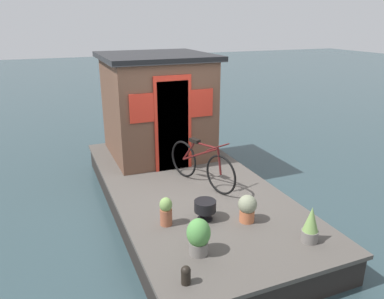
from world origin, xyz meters
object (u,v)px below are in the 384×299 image
object	(u,v)px
potted_plant_lavender	(247,208)
potted_plant_ivy	(166,211)
bicycle	(201,164)
potted_plant_thyme	(199,236)
charcoal_grill	(205,207)
mooring_bollard	(186,274)
potted_plant_succulent	(311,225)
houseboat_cabin	(157,105)

from	to	relation	value
potted_plant_lavender	potted_plant_ivy	size ratio (longest dim) A/B	0.97
bicycle	potted_plant_thyme	world-z (taller)	bicycle
potted_plant_thyme	bicycle	bearing A→B (deg)	-24.54
charcoal_grill	mooring_bollard	xyz separation A→B (m)	(-1.18, 0.76, -0.08)
mooring_bollard	potted_plant_ivy	bearing A→B (deg)	-8.87
mooring_bollard	potted_plant_succulent	bearing A→B (deg)	-85.07
houseboat_cabin	potted_plant_succulent	size ratio (longest dim) A/B	4.38
potted_plant_thyme	potted_plant_succulent	xyz separation A→B (m)	(-0.30, -1.44, -0.01)
houseboat_cabin	potted_plant_ivy	bearing A→B (deg)	164.68
houseboat_cabin	bicycle	size ratio (longest dim) A/B	1.39
potted_plant_lavender	potted_plant_ivy	distance (m)	1.15
houseboat_cabin	bicycle	distance (m)	1.98
potted_plant_succulent	mooring_bollard	size ratio (longest dim) A/B	2.22
houseboat_cabin	mooring_bollard	world-z (taller)	houseboat_cabin
houseboat_cabin	potted_plant_thyme	bearing A→B (deg)	170.14
houseboat_cabin	potted_plant_thyme	size ratio (longest dim) A/B	4.55
potted_plant_thyme	potted_plant_ivy	bearing A→B (deg)	10.61
potted_plant_succulent	charcoal_grill	world-z (taller)	potted_plant_succulent
potted_plant_succulent	mooring_bollard	bearing A→B (deg)	94.93
potted_plant_lavender	potted_plant_thyme	distance (m)	1.05
potted_plant_lavender	potted_plant_succulent	bearing A→B (deg)	-146.69
potted_plant_lavender	mooring_bollard	bearing A→B (deg)	125.02
bicycle	potted_plant_succulent	size ratio (longest dim) A/B	3.15
potted_plant_ivy	potted_plant_thyme	xyz separation A→B (m)	(-0.80, -0.15, 0.03)
bicycle	mooring_bollard	xyz separation A→B (m)	(-2.31, 1.19, -0.26)
potted_plant_succulent	bicycle	bearing A→B (deg)	15.51
potted_plant_lavender	potted_plant_succulent	distance (m)	0.90
potted_plant_succulent	charcoal_grill	distance (m)	1.45
potted_plant_succulent	mooring_bollard	distance (m)	1.80
potted_plant_lavender	charcoal_grill	size ratio (longest dim) A/B	1.27
potted_plant_lavender	mooring_bollard	world-z (taller)	potted_plant_lavender
potted_plant_succulent	mooring_bollard	xyz separation A→B (m)	(-0.15, 1.79, -0.12)
potted_plant_thyme	mooring_bollard	xyz separation A→B (m)	(-0.46, 0.35, -0.13)
bicycle	potted_plant_ivy	distance (m)	1.45
potted_plant_lavender	charcoal_grill	xyz separation A→B (m)	(0.28, 0.53, -0.02)
potted_plant_lavender	potted_plant_thyme	bearing A→B (deg)	115.44
potted_plant_lavender	potted_plant_ivy	xyz separation A→B (m)	(0.35, 1.10, -0.00)
bicycle	potted_plant_lavender	size ratio (longest dim) A/B	3.85
potted_plant_lavender	potted_plant_succulent	xyz separation A→B (m)	(-0.75, -0.49, 0.02)
bicycle	charcoal_grill	size ratio (longest dim) A/B	4.89
charcoal_grill	potted_plant_lavender	bearing A→B (deg)	-117.46
bicycle	mooring_bollard	world-z (taller)	bicycle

